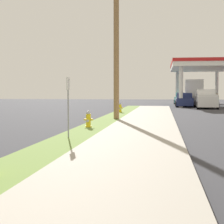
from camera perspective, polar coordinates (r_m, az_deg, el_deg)
fire_hydrant_second at (r=16.82m, az=-3.67°, el=-1.24°), size 0.42×0.38×0.74m
fire_hydrant_third at (r=28.75m, az=1.26°, el=0.60°), size 0.42×0.37×0.74m
utility_pole_midground at (r=22.26m, az=0.67°, el=11.12°), size 0.45×1.45×9.22m
street_sign_post at (r=13.07m, az=-6.78°, el=2.69°), size 0.05×0.36×2.12m
car_teal_by_near_pump at (r=49.54m, az=10.73°, el=1.95°), size 2.01×4.53×1.57m
car_navy_by_far_pump at (r=42.55m, az=11.06°, el=1.76°), size 2.00×4.53×1.57m
truck_tan_at_forecourt at (r=53.94m, az=14.41°, el=2.21°), size 2.57×5.56×1.97m
truck_white_on_apron at (r=39.39m, az=14.33°, el=1.89°), size 2.36×5.49×1.97m
truck_silver_at_far_bay at (r=45.44m, az=12.44°, el=2.79°), size 2.30×6.46×3.11m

